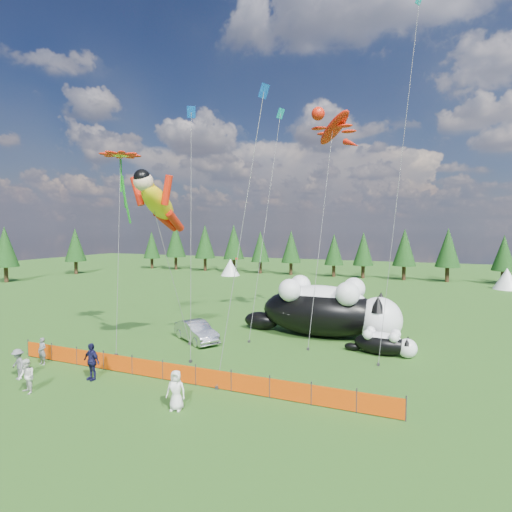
# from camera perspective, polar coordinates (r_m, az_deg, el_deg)

# --- Properties ---
(ground) EXTENTS (160.00, 160.00, 0.00)m
(ground) POSITION_cam_1_polar(r_m,az_deg,el_deg) (24.43, -6.93, -15.10)
(ground) COLOR #0F3509
(ground) RESTS_ON ground
(safety_fence) EXTENTS (22.06, 0.06, 1.10)m
(safety_fence) POSITION_cam_1_polar(r_m,az_deg,el_deg) (21.85, -10.94, -16.09)
(safety_fence) COLOR #262626
(safety_fence) RESTS_ON ground
(tree_line) EXTENTS (90.00, 4.00, 8.00)m
(tree_line) POSITION_cam_1_polar(r_m,az_deg,el_deg) (66.22, 12.40, 0.46)
(tree_line) COLOR black
(tree_line) RESTS_ON ground
(festival_tents) EXTENTS (50.00, 3.20, 2.80)m
(festival_tents) POSITION_cam_1_polar(r_m,az_deg,el_deg) (60.48, 21.87, -2.53)
(festival_tents) COLOR white
(festival_tents) RESTS_ON ground
(cat_large) EXTENTS (11.91, 4.32, 4.30)m
(cat_large) POSITION_cam_1_polar(r_m,az_deg,el_deg) (30.01, 10.19, -7.47)
(cat_large) COLOR black
(cat_large) RESTS_ON ground
(cat_small) EXTENTS (4.48, 1.77, 1.62)m
(cat_small) POSITION_cam_1_polar(r_m,az_deg,el_deg) (26.95, 17.85, -11.72)
(cat_small) COLOR black
(cat_small) RESTS_ON ground
(car) EXTENTS (4.49, 3.62, 1.44)m
(car) POSITION_cam_1_polar(r_m,az_deg,el_deg) (28.91, -8.52, -10.60)
(car) COLOR silver
(car) RESTS_ON ground
(spectator_a) EXTENTS (0.60, 0.41, 1.58)m
(spectator_a) POSITION_cam_1_polar(r_m,az_deg,el_deg) (27.08, -28.23, -11.88)
(spectator_a) COLOR slate
(spectator_a) RESTS_ON ground
(spectator_b) EXTENTS (0.93, 0.72, 1.68)m
(spectator_b) POSITION_cam_1_polar(r_m,az_deg,el_deg) (22.92, -29.96, -14.69)
(spectator_b) COLOR white
(spectator_b) RESTS_ON ground
(spectator_c) EXTENTS (1.22, 0.75, 1.96)m
(spectator_c) POSITION_cam_1_polar(r_m,az_deg,el_deg) (23.36, -22.45, -13.74)
(spectator_c) COLOR #151539
(spectator_c) RESTS_ON ground
(spectator_d) EXTENTS (1.16, 0.81, 1.63)m
(spectator_d) POSITION_cam_1_polar(r_m,az_deg,el_deg) (25.15, -30.87, -13.13)
(spectator_d) COLOR slate
(spectator_d) RESTS_ON ground
(spectator_e) EXTENTS (0.96, 0.72, 1.77)m
(spectator_e) POSITION_cam_1_polar(r_m,az_deg,el_deg) (18.77, -11.36, -18.29)
(spectator_e) COLOR white
(spectator_e) RESTS_ON ground
(superhero_kite) EXTENTS (5.00, 5.30, 11.73)m
(superhero_kite) POSITION_cam_1_polar(r_m,az_deg,el_deg) (25.66, -13.82, 7.39)
(superhero_kite) COLOR yellow
(superhero_kite) RESTS_ON ground
(gecko_kite) EXTENTS (6.73, 11.09, 17.92)m
(gecko_kite) POSITION_cam_1_polar(r_m,az_deg,el_deg) (33.92, 11.07, 17.46)
(gecko_kite) COLOR red
(gecko_kite) RESTS_ON ground
(flower_kite) EXTENTS (3.31, 4.17, 13.10)m
(flower_kite) POSITION_cam_1_polar(r_m,az_deg,el_deg) (29.09, -18.79, 13.20)
(flower_kite) COLOR red
(flower_kite) RESTS_ON ground
(diamond_kite_a) EXTENTS (3.20, 5.06, 17.15)m
(diamond_kite_a) POSITION_cam_1_polar(r_m,az_deg,el_deg) (29.54, -9.24, 18.43)
(diamond_kite_a) COLOR #0C4BB4
(diamond_kite_a) RESTS_ON ground
(diamond_kite_b) EXTENTS (1.98, 4.50, 22.90)m
(diamond_kite_b) POSITION_cam_1_polar(r_m,az_deg,el_deg) (29.97, 21.94, 28.18)
(diamond_kite_b) COLOR #0C9495
(diamond_kite_b) RESTS_ON ground
(diamond_kite_c) EXTENTS (1.69, 3.50, 15.90)m
(diamond_kite_c) POSITION_cam_1_polar(r_m,az_deg,el_deg) (22.26, 0.80, 20.63)
(diamond_kite_c) COLOR #0C4BB4
(diamond_kite_c) RESTS_ON ground
(diamond_kite_d) EXTENTS (0.63, 7.04, 18.56)m
(diamond_kite_d) POSITION_cam_1_polar(r_m,az_deg,el_deg) (34.14, 3.36, 18.56)
(diamond_kite_d) COLOR #0C9495
(diamond_kite_d) RESTS_ON ground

